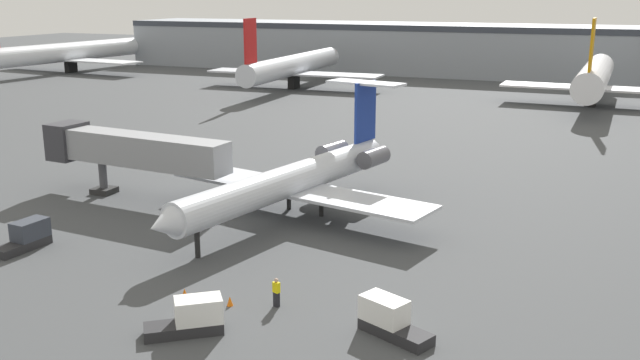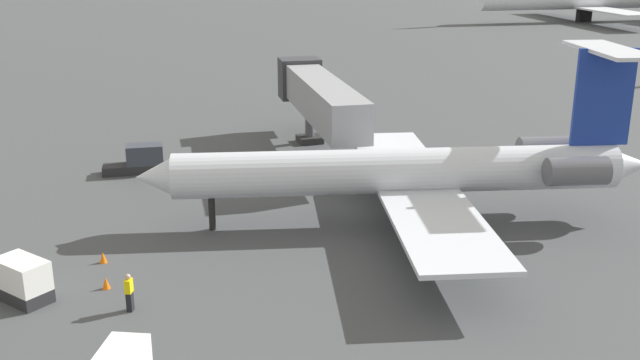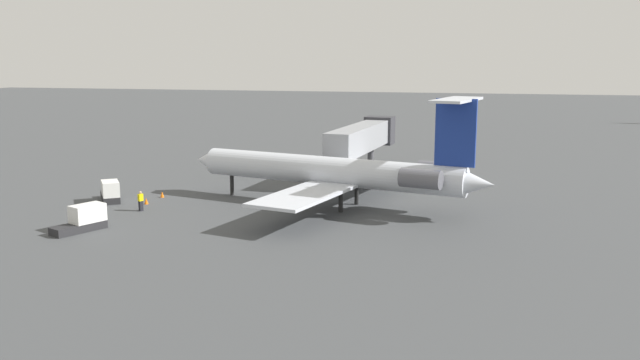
{
  "view_description": "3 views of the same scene",
  "coord_description": "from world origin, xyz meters",
  "px_view_note": "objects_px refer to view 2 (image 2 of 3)",
  "views": [
    {
      "loc": [
        23.07,
        -46.78,
        17.0
      ],
      "look_at": [
        3.22,
        1.15,
        3.2
      ],
      "focal_mm": 39.65,
      "sensor_mm": 36.0,
      "label": 1
    },
    {
      "loc": [
        36.0,
        -14.74,
        14.88
      ],
      "look_at": [
        -1.1,
        -3.25,
        2.28
      ],
      "focal_mm": 41.49,
      "sensor_mm": 36.0,
      "label": 2
    },
    {
      "loc": [
        54.59,
        14.11,
        12.45
      ],
      "look_at": [
        2.88,
        0.32,
        2.6
      ],
      "focal_mm": 36.74,
      "sensor_mm": 36.0,
      "label": 3
    }
  ],
  "objects_px": {
    "ground_crew_marshaller": "(129,292)",
    "baggage_tug_spare": "(18,281)",
    "baggage_tug_lead": "(140,160)",
    "traffic_cone_near": "(106,283)",
    "traffic_cone_mid": "(103,257)",
    "regional_jet": "(417,169)",
    "jet_bridge": "(317,95)"
  },
  "relations": [
    {
      "from": "ground_crew_marshaller",
      "to": "baggage_tug_spare",
      "type": "bearing_deg",
      "value": -119.97
    },
    {
      "from": "baggage_tug_spare",
      "to": "baggage_tug_lead",
      "type": "bearing_deg",
      "value": 159.7
    },
    {
      "from": "traffic_cone_near",
      "to": "traffic_cone_mid",
      "type": "relative_size",
      "value": 1.0
    },
    {
      "from": "traffic_cone_near",
      "to": "regional_jet",
      "type": "bearing_deg",
      "value": 101.2
    },
    {
      "from": "ground_crew_marshaller",
      "to": "traffic_cone_mid",
      "type": "xyz_separation_m",
      "value": [
        -5.41,
        -0.96,
        -0.58
      ]
    },
    {
      "from": "baggage_tug_lead",
      "to": "baggage_tug_spare",
      "type": "height_order",
      "value": "same"
    },
    {
      "from": "jet_bridge",
      "to": "baggage_tug_spare",
      "type": "relative_size",
      "value": 4.46
    },
    {
      "from": "regional_jet",
      "to": "baggage_tug_spare",
      "type": "xyz_separation_m",
      "value": [
        3.13,
        -20.18,
        -2.33
      ]
    },
    {
      "from": "ground_crew_marshaller",
      "to": "traffic_cone_near",
      "type": "bearing_deg",
      "value": -159.66
    },
    {
      "from": "ground_crew_marshaller",
      "to": "traffic_cone_mid",
      "type": "distance_m",
      "value": 5.53
    },
    {
      "from": "ground_crew_marshaller",
      "to": "baggage_tug_lead",
      "type": "bearing_deg",
      "value": 174.62
    },
    {
      "from": "regional_jet",
      "to": "traffic_cone_near",
      "type": "height_order",
      "value": "regional_jet"
    },
    {
      "from": "regional_jet",
      "to": "baggage_tug_lead",
      "type": "height_order",
      "value": "regional_jet"
    },
    {
      "from": "jet_bridge",
      "to": "baggage_tug_spare",
      "type": "distance_m",
      "value": 27.05
    },
    {
      "from": "jet_bridge",
      "to": "traffic_cone_near",
      "type": "height_order",
      "value": "jet_bridge"
    },
    {
      "from": "baggage_tug_lead",
      "to": "ground_crew_marshaller",
      "type": "bearing_deg",
      "value": -5.38
    },
    {
      "from": "regional_jet",
      "to": "jet_bridge",
      "type": "bearing_deg",
      "value": -176.72
    },
    {
      "from": "regional_jet",
      "to": "traffic_cone_mid",
      "type": "xyz_separation_m",
      "value": [
        0.33,
        -16.61,
        -2.89
      ]
    },
    {
      "from": "baggage_tug_lead",
      "to": "traffic_cone_mid",
      "type": "height_order",
      "value": "baggage_tug_lead"
    },
    {
      "from": "jet_bridge",
      "to": "baggage_tug_lead",
      "type": "bearing_deg",
      "value": -84.0
    },
    {
      "from": "baggage_tug_spare",
      "to": "regional_jet",
      "type": "bearing_deg",
      "value": 98.82
    },
    {
      "from": "regional_jet",
      "to": "baggage_tug_lead",
      "type": "relative_size",
      "value": 6.8
    },
    {
      "from": "regional_jet",
      "to": "ground_crew_marshaller",
      "type": "bearing_deg",
      "value": -69.86
    },
    {
      "from": "ground_crew_marshaller",
      "to": "regional_jet",
      "type": "bearing_deg",
      "value": 110.14
    },
    {
      "from": "ground_crew_marshaller",
      "to": "traffic_cone_mid",
      "type": "relative_size",
      "value": 3.07
    },
    {
      "from": "baggage_tug_spare",
      "to": "traffic_cone_mid",
      "type": "xyz_separation_m",
      "value": [
        -2.8,
        3.57,
        -0.56
      ]
    },
    {
      "from": "ground_crew_marshaller",
      "to": "traffic_cone_near",
      "type": "distance_m",
      "value": 2.69
    },
    {
      "from": "jet_bridge",
      "to": "traffic_cone_mid",
      "type": "bearing_deg",
      "value": -44.76
    },
    {
      "from": "regional_jet",
      "to": "traffic_cone_near",
      "type": "distance_m",
      "value": 17.13
    },
    {
      "from": "jet_bridge",
      "to": "baggage_tug_lead",
      "type": "distance_m",
      "value": 13.4
    },
    {
      "from": "jet_bridge",
      "to": "ground_crew_marshaller",
      "type": "distance_m",
      "value": 26.11
    },
    {
      "from": "jet_bridge",
      "to": "baggage_tug_spare",
      "type": "xyz_separation_m",
      "value": [
        18.66,
        -19.29,
        -3.41
      ]
    }
  ]
}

